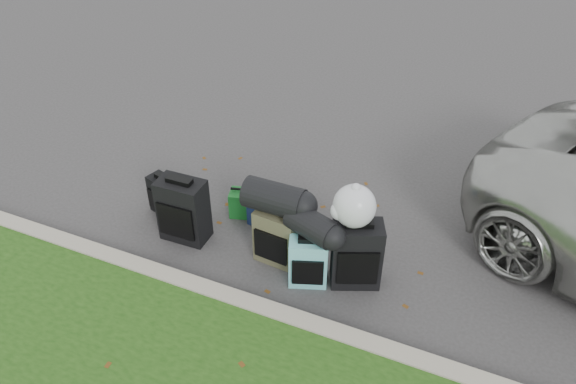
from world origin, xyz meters
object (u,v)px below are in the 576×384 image
at_px(suitcase_teal, 308,262).
at_px(suitcase_large_black_right, 357,254).
at_px(suitcase_small_black, 165,196).
at_px(tote_navy, 265,210).
at_px(suitcase_large_black_left, 183,210).
at_px(suitcase_olive, 278,236).
at_px(tote_green, 242,203).

relative_size(suitcase_teal, suitcase_large_black_right, 0.74).
distance_m(suitcase_small_black, tote_navy, 1.15).
relative_size(suitcase_teal, tote_navy, 1.53).
height_order(suitcase_large_black_left, suitcase_olive, suitcase_large_black_left).
bearing_deg(suitcase_olive, suitcase_large_black_left, -171.04).
relative_size(suitcase_small_black, suitcase_teal, 0.87).
xyz_separation_m(suitcase_large_black_left, tote_navy, (0.68, 0.56, -0.19)).
bearing_deg(suitcase_olive, suitcase_large_black_right, 5.33).
distance_m(suitcase_large_black_left, suitcase_teal, 1.48).
relative_size(suitcase_large_black_left, suitcase_teal, 1.36).
bearing_deg(tote_green, suitcase_olive, -52.69).
bearing_deg(suitcase_olive, suitcase_teal, -19.99).
bearing_deg(suitcase_olive, tote_navy, 133.24).
xyz_separation_m(suitcase_large_black_right, tote_green, (-1.50, 0.50, -0.20)).
height_order(suitcase_olive, suitcase_teal, suitcase_olive).
bearing_deg(suitcase_large_black_left, suitcase_small_black, 145.78).
relative_size(suitcase_small_black, tote_navy, 1.33).
xyz_separation_m(suitcase_olive, suitcase_large_black_right, (0.83, 0.01, 0.05)).
bearing_deg(suitcase_teal, tote_green, 127.06).
relative_size(suitcase_large_black_right, tote_green, 2.30).
height_order(suitcase_large_black_right, tote_green, suitcase_large_black_right).
distance_m(suitcase_olive, suitcase_large_black_right, 0.83).
relative_size(suitcase_small_black, suitcase_large_black_left, 0.64).
bearing_deg(suitcase_small_black, tote_navy, 30.17).
bearing_deg(tote_navy, suitcase_olive, -48.16).
bearing_deg(tote_green, suitcase_teal, -48.48).
bearing_deg(suitcase_teal, tote_navy, 119.54).
distance_m(suitcase_teal, tote_green, 1.29).
bearing_deg(suitcase_large_black_right, tote_green, 138.30).
distance_m(suitcase_teal, tote_navy, 1.04).
xyz_separation_m(suitcase_olive, tote_green, (-0.68, 0.51, -0.15)).
relative_size(suitcase_small_black, suitcase_olive, 0.75).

